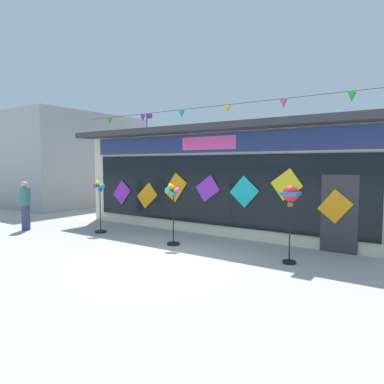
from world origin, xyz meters
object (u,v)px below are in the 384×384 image
Objects in this scene: person_mid_plaza at (25,205)px; wind_spinner_left at (173,207)px; wind_spinner_far_left at (99,201)px; wind_spinner_center_left at (291,200)px; kite_shop_building at (248,177)px.

wind_spinner_left is at bearing -120.20° from person_mid_plaza.
person_mid_plaza is at bearing -155.16° from wind_spinner_far_left.
wind_spinner_far_left is 6.40m from wind_spinner_center_left.
wind_spinner_far_left and wind_spinner_left have the same top height.
kite_shop_building reaches higher than person_mid_plaza.
person_mid_plaza is at bearing -134.50° from kite_shop_building.
wind_spinner_center_left is 1.07× the size of person_mid_plaza.
wind_spinner_left is 1.03× the size of person_mid_plaza.
wind_spinner_center_left reaches higher than wind_spinner_left.
wind_spinner_center_left is (3.23, -4.54, -0.29)m from kite_shop_building.
kite_shop_building reaches higher than wind_spinner_far_left.
kite_shop_building is at bearing 88.98° from wind_spinner_left.
kite_shop_building reaches higher than wind_spinner_center_left.
kite_shop_building is 6.51× the size of wind_spinner_left.
wind_spinner_left reaches higher than person_mid_plaza.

